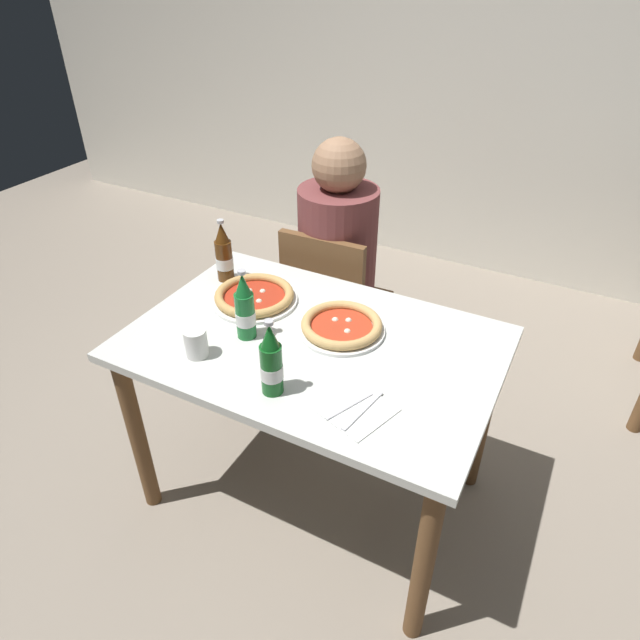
# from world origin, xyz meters

# --- Properties ---
(ground_plane) EXTENTS (8.00, 8.00, 0.00)m
(ground_plane) POSITION_xyz_m (0.00, 0.00, 0.00)
(ground_plane) COLOR gray
(back_wall_tiled) EXTENTS (7.00, 0.10, 2.60)m
(back_wall_tiled) POSITION_xyz_m (0.00, 2.20, 1.30)
(back_wall_tiled) COLOR silver
(back_wall_tiled) RESTS_ON ground_plane
(dining_table_main) EXTENTS (1.20, 0.80, 0.75)m
(dining_table_main) POSITION_xyz_m (0.00, 0.00, 0.64)
(dining_table_main) COLOR silver
(dining_table_main) RESTS_ON ground_plane
(chair_behind_table) EXTENTS (0.41, 0.41, 0.85)m
(chair_behind_table) POSITION_xyz_m (-0.23, 0.61, 0.48)
(chair_behind_table) COLOR brown
(chair_behind_table) RESTS_ON ground_plane
(diner_seated) EXTENTS (0.34, 0.34, 1.21)m
(diner_seated) POSITION_xyz_m (-0.24, 0.66, 0.58)
(diner_seated) COLOR #2D3342
(diner_seated) RESTS_ON ground_plane
(pizza_margherita_near) EXTENTS (0.29, 0.29, 0.04)m
(pizza_margherita_near) POSITION_xyz_m (0.06, 0.09, 0.77)
(pizza_margherita_near) COLOR white
(pizza_margherita_near) RESTS_ON dining_table_main
(pizza_marinara_far) EXTENTS (0.31, 0.31, 0.04)m
(pizza_marinara_far) POSITION_xyz_m (-0.30, 0.11, 0.77)
(pizza_marinara_far) COLOR white
(pizza_marinara_far) RESTS_ON dining_table_main
(beer_bottle_left) EXTENTS (0.07, 0.07, 0.25)m
(beer_bottle_left) POSITION_xyz_m (-0.49, 0.20, 0.85)
(beer_bottle_left) COLOR #512D0F
(beer_bottle_left) RESTS_ON dining_table_main
(beer_bottle_center) EXTENTS (0.07, 0.07, 0.25)m
(beer_bottle_center) POSITION_xyz_m (-0.21, -0.08, 0.85)
(beer_bottle_center) COLOR #196B2D
(beer_bottle_center) RESTS_ON dining_table_main
(beer_bottle_right) EXTENTS (0.07, 0.07, 0.25)m
(beer_bottle_right) POSITION_xyz_m (0.01, -0.27, 0.85)
(beer_bottle_right) COLOR #14591E
(beer_bottle_right) RESTS_ON dining_table_main
(napkin_with_cutlery) EXTENTS (0.23, 0.23, 0.01)m
(napkin_with_cutlery) POSITION_xyz_m (0.26, -0.23, 0.75)
(napkin_with_cutlery) COLOR white
(napkin_with_cutlery) RESTS_ON dining_table_main
(paper_cup) EXTENTS (0.07, 0.07, 0.09)m
(paper_cup) POSITION_xyz_m (-0.29, -0.24, 0.80)
(paper_cup) COLOR white
(paper_cup) RESTS_ON dining_table_main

